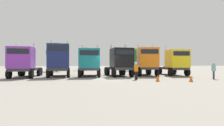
% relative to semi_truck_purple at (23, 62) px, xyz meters
% --- Properties ---
extents(ground, '(200.00, 200.00, 0.00)m').
position_rel_semi_truck_purple_xyz_m(ground, '(9.43, -2.82, -1.76)').
color(ground, gray).
extents(semi_truck_purple, '(2.70, 6.32, 4.00)m').
position_rel_semi_truck_purple_xyz_m(semi_truck_purple, '(0.00, 0.00, 0.00)').
color(semi_truck_purple, '#333338').
rests_on(semi_truck_purple, ground).
extents(semi_truck_navy, '(2.94, 6.00, 4.44)m').
position_rel_semi_truck_purple_xyz_m(semi_truck_navy, '(3.80, 0.45, 0.25)').
color(semi_truck_navy, '#333338').
rests_on(semi_truck_navy, ground).
extents(semi_truck_teal, '(2.98, 6.04, 3.94)m').
position_rel_semi_truck_purple_xyz_m(semi_truck_teal, '(7.46, 0.23, 0.00)').
color(semi_truck_teal, '#333338').
rests_on(semi_truck_teal, ground).
extents(semi_truck_black, '(2.88, 5.85, 4.05)m').
position_rel_semi_truck_purple_xyz_m(semi_truck_black, '(11.22, 0.06, 0.08)').
color(semi_truck_black, '#333338').
rests_on(semi_truck_black, ground).
extents(semi_truck_orange, '(3.39, 6.56, 4.19)m').
position_rel_semi_truck_purple_xyz_m(semi_truck_orange, '(14.84, 0.56, 0.10)').
color(semi_truck_orange, '#333338').
rests_on(semi_truck_orange, ground).
extents(semi_truck_yellow, '(3.07, 6.37, 3.99)m').
position_rel_semi_truck_purple_xyz_m(semi_truck_yellow, '(18.84, 0.41, 0.02)').
color(semi_truck_yellow, '#333338').
rests_on(semi_truck_yellow, ground).
extents(visitor_in_hivis, '(0.57, 0.57, 1.68)m').
position_rel_semi_truck_purple_xyz_m(visitor_in_hivis, '(11.81, -4.55, -0.79)').
color(visitor_in_hivis, black).
rests_on(visitor_in_hivis, ground).
extents(visitor_with_camera, '(0.56, 0.56, 1.71)m').
position_rel_semi_truck_purple_xyz_m(visitor_with_camera, '(19.87, -5.35, -0.77)').
color(visitor_with_camera, '#363636').
rests_on(visitor_with_camera, ground).
extents(traffic_cone_near, '(0.36, 0.36, 0.58)m').
position_rel_semi_truck_purple_xyz_m(traffic_cone_near, '(15.92, -7.36, -1.47)').
color(traffic_cone_near, '#F2590C').
rests_on(traffic_cone_near, ground).
extents(traffic_cone_far, '(0.36, 0.36, 0.63)m').
position_rel_semi_truck_purple_xyz_m(traffic_cone_far, '(13.12, -6.66, -1.45)').
color(traffic_cone_far, '#F2590C').
rests_on(traffic_cone_far, ground).
extents(oak_far_left, '(4.16, 4.16, 5.92)m').
position_rel_semi_truck_purple_xyz_m(oak_far_left, '(1.53, 15.78, 2.07)').
color(oak_far_left, '#4C3823').
rests_on(oak_far_left, ground).
extents(oak_far_centre, '(2.92, 2.92, 5.51)m').
position_rel_semi_truck_purple_xyz_m(oak_far_centre, '(7.51, 21.07, 2.25)').
color(oak_far_centre, '#4C3823').
rests_on(oak_far_centre, ground).
extents(oak_far_right, '(3.14, 3.14, 5.07)m').
position_rel_semi_truck_purple_xyz_m(oak_far_right, '(17.80, 15.49, 1.71)').
color(oak_far_right, '#4C3823').
rests_on(oak_far_right, ground).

